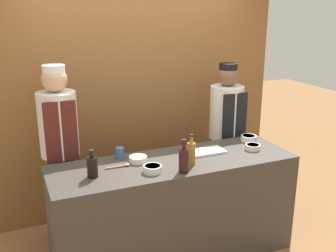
# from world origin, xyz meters

# --- Properties ---
(cabinet_wall) EXTENTS (3.25, 0.18, 2.40)m
(cabinet_wall) POSITION_xyz_m (0.00, 1.10, 1.20)
(cabinet_wall) COLOR brown
(cabinet_wall) RESTS_ON ground_plane
(counter) EXTENTS (2.16, 0.69, 0.94)m
(counter) POSITION_xyz_m (0.00, 0.00, 0.47)
(counter) COLOR #3D3833
(counter) RESTS_ON ground_plane
(sauce_bowl_orange) EXTENTS (0.14, 0.14, 0.05)m
(sauce_bowl_orange) POSITION_xyz_m (0.80, -0.03, 0.96)
(sauce_bowl_orange) COLOR white
(sauce_bowl_orange) RESTS_ON counter
(sauce_bowl_white) EXTENTS (0.15, 0.15, 0.06)m
(sauce_bowl_white) POSITION_xyz_m (-0.26, -0.15, 0.97)
(sauce_bowl_white) COLOR white
(sauce_bowl_white) RESTS_ON counter
(sauce_bowl_green) EXTENTS (0.15, 0.15, 0.06)m
(sauce_bowl_green) POSITION_xyz_m (0.90, 0.19, 0.97)
(sauce_bowl_green) COLOR white
(sauce_bowl_green) RESTS_ON counter
(sauce_bowl_purple) EXTENTS (0.15, 0.15, 0.05)m
(sauce_bowl_purple) POSITION_xyz_m (-0.29, 0.10, 0.96)
(sauce_bowl_purple) COLOR white
(sauce_bowl_purple) RESTS_ON counter
(cutting_board) EXTENTS (0.32, 0.18, 0.02)m
(cutting_board) POSITION_xyz_m (0.36, 0.07, 0.95)
(cutting_board) COLOR white
(cutting_board) RESTS_ON counter
(bottle_wine) EXTENTS (0.08, 0.08, 0.28)m
(bottle_wine) POSITION_xyz_m (-0.02, -0.25, 1.05)
(bottle_wine) COLOR black
(bottle_wine) RESTS_ON counter
(bottle_vinegar) EXTENTS (0.07, 0.07, 0.27)m
(bottle_vinegar) POSITION_xyz_m (0.10, -0.12, 1.04)
(bottle_vinegar) COLOR olive
(bottle_vinegar) RESTS_ON counter
(bottle_soy) EXTENTS (0.09, 0.09, 0.23)m
(bottle_soy) POSITION_xyz_m (-0.72, -0.05, 1.02)
(bottle_soy) COLOR black
(bottle_soy) RESTS_ON counter
(cup_blue) EXTENTS (0.08, 0.08, 0.10)m
(cup_blue) POSITION_xyz_m (-0.42, 0.25, 0.99)
(cup_blue) COLOR #386093
(cup_blue) RESTS_ON counter
(wooden_spoon) EXTENTS (0.21, 0.04, 0.02)m
(wooden_spoon) POSITION_xyz_m (-0.47, 0.05, 0.95)
(wooden_spoon) COLOR #B2844C
(wooden_spoon) RESTS_ON counter
(chef_left) EXTENTS (0.35, 0.35, 1.74)m
(chef_left) POSITION_xyz_m (-0.88, 0.60, 0.95)
(chef_left) COLOR #28282D
(chef_left) RESTS_ON ground_plane
(chef_right) EXTENTS (0.35, 0.35, 1.66)m
(chef_right) POSITION_xyz_m (0.88, 0.60, 0.90)
(chef_right) COLOR #28282D
(chef_right) RESTS_ON ground_plane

